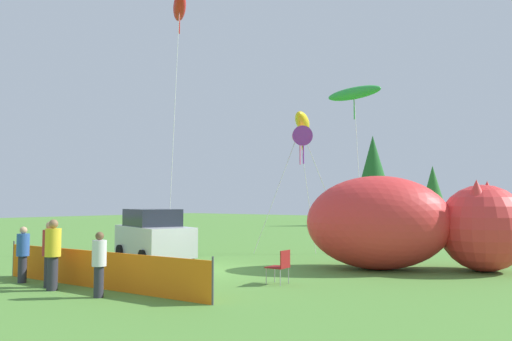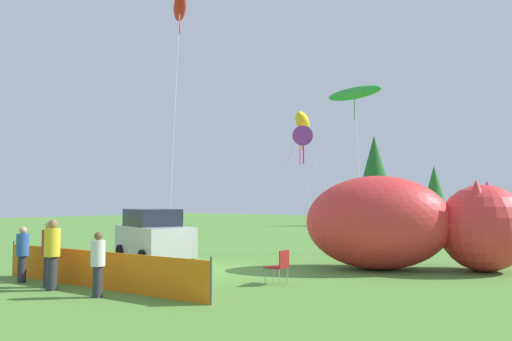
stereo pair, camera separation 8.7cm
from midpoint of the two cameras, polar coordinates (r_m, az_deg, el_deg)
The scene contains 16 objects.
ground_plane at distance 17.15m, azimuth -6.73°, elevation -11.34°, with size 120.00×120.00×0.00m, color #548C38.
parked_car at distance 20.05m, azimuth -11.77°, elevation -7.31°, with size 4.38×2.99×2.03m.
folding_chair at distance 14.29m, azimuth 2.67°, elevation -10.65°, with size 0.58×0.58×0.96m.
inflatable_cat at distance 17.87m, azimuth 16.87°, elevation -6.11°, with size 7.37×5.70×3.21m.
safety_fence at distance 14.36m, azimuth -17.89°, elevation -10.73°, with size 7.98×0.60×1.09m.
spectator_in_blue_shirt at distance 14.34m, azimuth -22.36°, elevation -8.56°, with size 0.40×0.40×1.86m.
spectator_in_yellow_shirt at distance 12.94m, azimuth -17.68°, elevation -9.88°, with size 0.35×0.35×1.59m.
spectator_in_white_shirt at distance 16.02m, azimuth -25.24°, elevation -8.43°, with size 0.35×0.35×1.60m.
spectator_in_grey_shirt at distance 14.89m, azimuth -22.67°, elevation -8.50°, with size 0.39×0.39×1.79m.
kite_red_lizard at distance 25.55m, azimuth -8.84°, elevation 17.86°, with size 2.54×2.99×12.29m.
kite_green_fish at distance 25.34m, azimuth 11.05°, elevation 8.62°, with size 2.87×2.69×8.07m.
kite_purple_delta at distance 22.15m, azimuth 5.33°, elevation 4.09°, with size 1.85×2.77×5.83m.
kite_pink_octopus at distance 22.54m, azimuth 4.95°, elevation 3.90°, with size 0.85×0.89×5.64m.
kite_yellow_hero at distance 23.15m, azimuth 5.21°, elevation 5.52°, with size 2.48×2.81×6.51m.
horizon_tree_east at distance 50.16m, azimuth 13.19°, elevation 0.06°, with size 3.70×3.70×8.82m.
horizon_tree_west at distance 50.86m, azimuth 19.52°, elevation -1.98°, with size 2.43×2.43×5.79m.
Camera 1 is at (11.81, -12.22, 2.33)m, focal length 35.00 mm.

